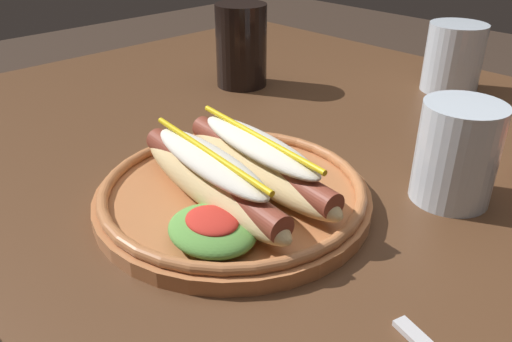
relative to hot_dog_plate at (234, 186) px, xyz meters
name	(u,v)px	position (x,y,z in m)	size (l,w,h in m)	color
dining_table	(341,211)	(-0.01, 0.20, -0.12)	(1.27, 0.90, 0.74)	#51331E
hot_dog_plate	(234,186)	(0.00, 0.00, 0.00)	(0.29, 0.29, 0.08)	#B77042
soda_cup	(241,46)	(-0.29, 0.27, 0.04)	(0.09, 0.09, 0.14)	black
water_cup	(453,58)	(-0.02, 0.50, 0.03)	(0.09, 0.09, 0.11)	silver
extra_cup	(457,153)	(0.15, 0.18, 0.03)	(0.08, 0.08, 0.11)	silver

